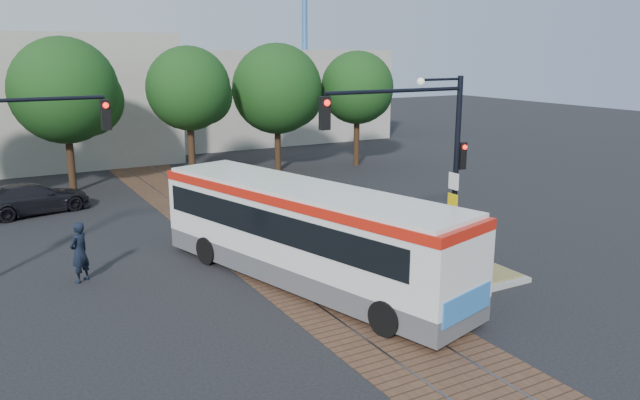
# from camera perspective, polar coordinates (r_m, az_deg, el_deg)

# --- Properties ---
(ground) EXTENTS (120.00, 120.00, 0.00)m
(ground) POSITION_cam_1_polar(r_m,az_deg,el_deg) (19.70, -1.02, -7.29)
(ground) COLOR black
(ground) RESTS_ON ground
(trackbed) EXTENTS (3.60, 40.00, 0.02)m
(trackbed) POSITION_cam_1_polar(r_m,az_deg,el_deg) (23.10, -5.75, -4.15)
(trackbed) COLOR brown
(trackbed) RESTS_ON ground
(tree_row) EXTENTS (26.40, 5.60, 7.67)m
(tree_row) POSITION_cam_1_polar(r_m,az_deg,el_deg) (34.18, -12.60, 9.64)
(tree_row) COLOR #382314
(tree_row) RESTS_ON ground
(warehouses) EXTENTS (40.00, 13.00, 8.00)m
(warehouses) POSITION_cam_1_polar(r_m,az_deg,el_deg) (45.81, -19.24, 8.84)
(warehouses) COLOR #ADA899
(warehouses) RESTS_ON ground
(crane) EXTENTS (8.00, 0.50, 18.00)m
(crane) POSITION_cam_1_polar(r_m,az_deg,el_deg) (57.01, -1.43, 17.48)
(crane) COLOR #3F72B2
(crane) RESTS_ON ground
(city_bus) EXTENTS (5.39, 11.56, 3.04)m
(city_bus) POSITION_cam_1_polar(r_m,az_deg,el_deg) (18.94, -1.44, -2.75)
(city_bus) COLOR #4D4D50
(city_bus) RESTS_ON ground
(traffic_island) EXTENTS (2.20, 5.20, 1.13)m
(traffic_island) POSITION_cam_1_polar(r_m,az_deg,el_deg) (21.51, 11.55, -4.82)
(traffic_island) COLOR gray
(traffic_island) RESTS_ON ground
(signal_pole_main) EXTENTS (5.49, 0.46, 6.00)m
(signal_pole_main) POSITION_cam_1_polar(r_m,az_deg,el_deg) (20.10, 9.82, 5.20)
(signal_pole_main) COLOR black
(signal_pole_main) RESTS_ON ground
(officer) EXTENTS (0.83, 0.80, 1.91)m
(officer) POSITION_cam_1_polar(r_m,az_deg,el_deg) (20.62, -21.14, -4.47)
(officer) COLOR black
(officer) RESTS_ON ground
(parked_car) EXTENTS (5.06, 2.95, 1.38)m
(parked_car) POSITION_cam_1_polar(r_m,az_deg,el_deg) (30.03, -24.77, 0.15)
(parked_car) COLOR black
(parked_car) RESTS_ON ground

